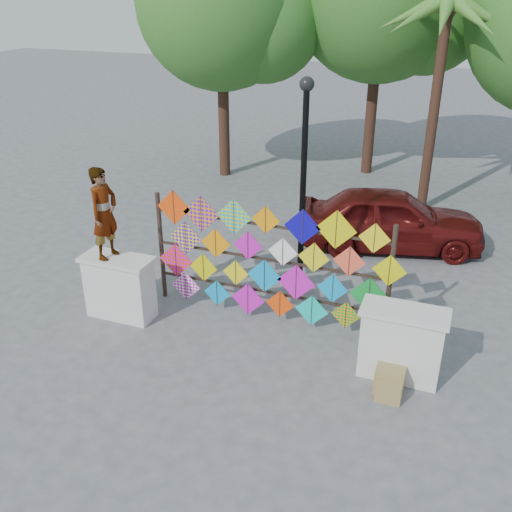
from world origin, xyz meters
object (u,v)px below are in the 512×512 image
(kite_rack, at_px, (269,262))
(vendor_woman, at_px, (104,213))
(sedan, at_px, (391,219))
(lamppost, at_px, (304,170))

(kite_rack, bearing_deg, vendor_woman, -162.19)
(kite_rack, relative_size, sedan, 1.11)
(sedan, relative_size, lamppost, 1.00)
(sedan, distance_m, lamppost, 3.81)
(vendor_woman, height_order, lamppost, lamppost)
(sedan, bearing_deg, kite_rack, 144.23)
(sedan, bearing_deg, lamppost, 140.09)
(sedan, height_order, lamppost, lamppost)
(kite_rack, distance_m, sedan, 4.57)
(kite_rack, relative_size, vendor_woman, 2.81)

